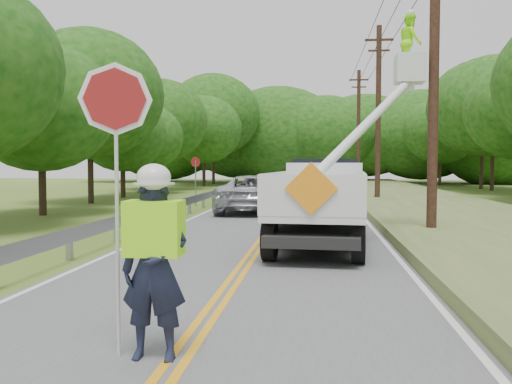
# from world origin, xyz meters

# --- Properties ---
(ground) EXTENTS (140.00, 140.00, 0.00)m
(ground) POSITION_xyz_m (0.00, 0.00, 0.00)
(ground) COLOR #45621E
(ground) RESTS_ON ground
(road) EXTENTS (7.20, 96.00, 0.03)m
(road) POSITION_xyz_m (0.00, 14.00, 0.01)
(road) COLOR #525255
(road) RESTS_ON ground
(guardrail) EXTENTS (0.18, 48.00, 0.77)m
(guardrail) POSITION_xyz_m (-4.02, 14.91, 0.55)
(guardrail) COLOR gray
(guardrail) RESTS_ON ground
(utility_poles) EXTENTS (1.60, 43.30, 10.00)m
(utility_poles) POSITION_xyz_m (5.00, 17.02, 5.27)
(utility_poles) COLOR black
(utility_poles) RESTS_ON ground
(tall_grass_verge) EXTENTS (7.00, 96.00, 0.30)m
(tall_grass_verge) POSITION_xyz_m (7.10, 14.00, 0.15)
(tall_grass_verge) COLOR #49662F
(tall_grass_verge) RESTS_ON ground
(treeline_left) EXTENTS (10.91, 56.96, 11.74)m
(treeline_left) POSITION_xyz_m (-10.19, 31.49, 5.85)
(treeline_left) COLOR #332319
(treeline_left) RESTS_ON ground
(treeline_horizon) EXTENTS (57.12, 15.44, 12.46)m
(treeline_horizon) POSITION_xyz_m (2.26, 56.13, 5.50)
(treeline_horizon) COLOR #0E410D
(treeline_horizon) RESTS_ON ground
(flagger) EXTENTS (1.21, 0.50, 3.35)m
(flagger) POSITION_xyz_m (-0.27, -2.04, 1.21)
(flagger) COLOR #191E33
(flagger) RESTS_ON road
(bucket_truck) EXTENTS (4.43, 6.92, 6.66)m
(bucket_truck) POSITION_xyz_m (1.93, 7.86, 1.53)
(bucket_truck) COLOR black
(bucket_truck) RESTS_ON road
(suv_silver) EXTENTS (2.88, 6.07, 1.67)m
(suv_silver) POSITION_xyz_m (-1.32, 16.76, 0.86)
(suv_silver) COLOR silver
(suv_silver) RESTS_ON road
(suv_darkgrey) EXTENTS (2.84, 5.58, 1.55)m
(suv_darkgrey) POSITION_xyz_m (-1.44, 22.80, 0.80)
(suv_darkgrey) COLOR #393B42
(suv_darkgrey) RESTS_ON road
(stop_sign_permanent) EXTENTS (0.43, 0.38, 2.57)m
(stop_sign_permanent) POSITION_xyz_m (-4.72, 20.07, 1.71)
(stop_sign_permanent) COLOR gray
(stop_sign_permanent) RESTS_ON ground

